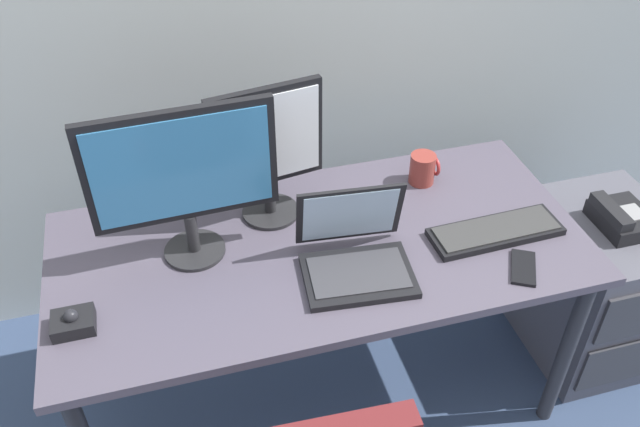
{
  "coord_description": "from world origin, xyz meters",
  "views": [
    {
      "loc": [
        -0.4,
        -1.43,
        2.06
      ],
      "look_at": [
        0.0,
        0.0,
        0.84
      ],
      "focal_mm": 37.27,
      "sensor_mm": 36.0,
      "label": 1
    }
  ],
  "objects_px": {
    "laptop": "(355,253)",
    "trackball_mouse": "(73,322)",
    "keyboard": "(496,231)",
    "cell_phone": "(523,268)",
    "monitor_side": "(267,148)",
    "desk_phone": "(622,218)",
    "monitor_main": "(183,175)",
    "coffee_mug": "(423,169)",
    "file_cabinet": "(594,285)"
  },
  "relations": [
    {
      "from": "monitor_main",
      "to": "cell_phone",
      "type": "bearing_deg",
      "value": -19.92
    },
    {
      "from": "desk_phone",
      "to": "keyboard",
      "type": "relative_size",
      "value": 0.48
    },
    {
      "from": "monitor_main",
      "to": "laptop",
      "type": "relative_size",
      "value": 1.55
    },
    {
      "from": "coffee_mug",
      "to": "trackball_mouse",
      "type": "bearing_deg",
      "value": -162.34
    },
    {
      "from": "coffee_mug",
      "to": "laptop",
      "type": "bearing_deg",
      "value": -136.1
    },
    {
      "from": "trackball_mouse",
      "to": "cell_phone",
      "type": "height_order",
      "value": "trackball_mouse"
    },
    {
      "from": "monitor_main",
      "to": "monitor_side",
      "type": "xyz_separation_m",
      "value": [
        0.26,
        0.12,
        -0.03
      ]
    },
    {
      "from": "file_cabinet",
      "to": "keyboard",
      "type": "relative_size",
      "value": 1.46
    },
    {
      "from": "desk_phone",
      "to": "monitor_side",
      "type": "height_order",
      "value": "monitor_side"
    },
    {
      "from": "desk_phone",
      "to": "trackball_mouse",
      "type": "relative_size",
      "value": 1.82
    },
    {
      "from": "trackball_mouse",
      "to": "coffee_mug",
      "type": "xyz_separation_m",
      "value": [
        1.13,
        0.36,
        0.03
      ]
    },
    {
      "from": "monitor_main",
      "to": "cell_phone",
      "type": "xyz_separation_m",
      "value": [
        0.9,
        -0.33,
        -0.28
      ]
    },
    {
      "from": "monitor_main",
      "to": "coffee_mug",
      "type": "height_order",
      "value": "monitor_main"
    },
    {
      "from": "monitor_main",
      "to": "keyboard",
      "type": "relative_size",
      "value": 1.26
    },
    {
      "from": "monitor_side",
      "to": "coffee_mug",
      "type": "bearing_deg",
      "value": 3.29
    },
    {
      "from": "trackball_mouse",
      "to": "desk_phone",
      "type": "bearing_deg",
      "value": 2.86
    },
    {
      "from": "keyboard",
      "to": "cell_phone",
      "type": "distance_m",
      "value": 0.16
    },
    {
      "from": "file_cabinet",
      "to": "desk_phone",
      "type": "xyz_separation_m",
      "value": [
        -0.01,
        -0.02,
        0.34
      ]
    },
    {
      "from": "keyboard",
      "to": "trackball_mouse",
      "type": "relative_size",
      "value": 3.77
    },
    {
      "from": "monitor_side",
      "to": "trackball_mouse",
      "type": "height_order",
      "value": "monitor_side"
    },
    {
      "from": "laptop",
      "to": "monitor_main",
      "type": "bearing_deg",
      "value": 156.98
    },
    {
      "from": "keyboard",
      "to": "coffee_mug",
      "type": "bearing_deg",
      "value": 109.31
    },
    {
      "from": "file_cabinet",
      "to": "desk_phone",
      "type": "height_order",
      "value": "desk_phone"
    },
    {
      "from": "monitor_side",
      "to": "keyboard",
      "type": "xyz_separation_m",
      "value": [
        0.64,
        -0.29,
        -0.24
      ]
    },
    {
      "from": "file_cabinet",
      "to": "monitor_side",
      "type": "distance_m",
      "value": 1.35
    },
    {
      "from": "coffee_mug",
      "to": "cell_phone",
      "type": "xyz_separation_m",
      "value": [
        0.12,
        -0.48,
        -0.05
      ]
    },
    {
      "from": "file_cabinet",
      "to": "cell_phone",
      "type": "bearing_deg",
      "value": -156.49
    },
    {
      "from": "laptop",
      "to": "trackball_mouse",
      "type": "bearing_deg",
      "value": -178.18
    },
    {
      "from": "desk_phone",
      "to": "cell_phone",
      "type": "bearing_deg",
      "value": -157.74
    },
    {
      "from": "cell_phone",
      "to": "desk_phone",
      "type": "bearing_deg",
      "value": 50.8
    },
    {
      "from": "monitor_side",
      "to": "laptop",
      "type": "distance_m",
      "value": 0.4
    },
    {
      "from": "monitor_main",
      "to": "trackball_mouse",
      "type": "relative_size",
      "value": 4.73
    },
    {
      "from": "keyboard",
      "to": "trackball_mouse",
      "type": "bearing_deg",
      "value": -178.05
    },
    {
      "from": "trackball_mouse",
      "to": "coffee_mug",
      "type": "bearing_deg",
      "value": 17.66
    },
    {
      "from": "file_cabinet",
      "to": "cell_phone",
      "type": "relative_size",
      "value": 4.26
    },
    {
      "from": "desk_phone",
      "to": "laptop",
      "type": "height_order",
      "value": "laptop"
    },
    {
      "from": "trackball_mouse",
      "to": "coffee_mug",
      "type": "distance_m",
      "value": 1.18
    },
    {
      "from": "keyboard",
      "to": "laptop",
      "type": "height_order",
      "value": "laptop"
    },
    {
      "from": "file_cabinet",
      "to": "monitor_main",
      "type": "relative_size",
      "value": 1.16
    },
    {
      "from": "monitor_main",
      "to": "monitor_side",
      "type": "bearing_deg",
      "value": 24.79
    },
    {
      "from": "monitor_main",
      "to": "monitor_side",
      "type": "height_order",
      "value": "monitor_main"
    },
    {
      "from": "trackball_mouse",
      "to": "cell_phone",
      "type": "bearing_deg",
      "value": -5.36
    },
    {
      "from": "monitor_main",
      "to": "keyboard",
      "type": "distance_m",
      "value": 0.95
    },
    {
      "from": "monitor_main",
      "to": "coffee_mug",
      "type": "bearing_deg",
      "value": 10.72
    },
    {
      "from": "file_cabinet",
      "to": "laptop",
      "type": "xyz_separation_m",
      "value": [
        -0.97,
        -0.08,
        0.47
      ]
    },
    {
      "from": "cell_phone",
      "to": "file_cabinet",
      "type": "bearing_deg",
      "value": 52.05
    },
    {
      "from": "desk_phone",
      "to": "trackball_mouse",
      "type": "height_order",
      "value": "trackball_mouse"
    },
    {
      "from": "keyboard",
      "to": "cell_phone",
      "type": "bearing_deg",
      "value": -87.12
    },
    {
      "from": "monitor_side",
      "to": "coffee_mug",
      "type": "relative_size",
      "value": 4.24
    },
    {
      "from": "monitor_main",
      "to": "laptop",
      "type": "bearing_deg",
      "value": -23.02
    }
  ]
}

